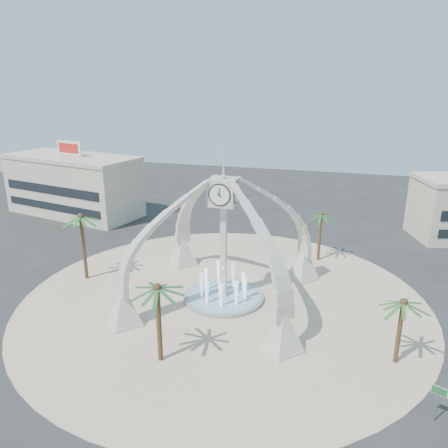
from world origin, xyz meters
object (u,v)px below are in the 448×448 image
(fountain, at_px, (224,296))
(palm_east, at_px, (403,303))
(clock_tower, at_px, (224,238))
(palm_north, at_px, (321,215))
(street_sign, at_px, (439,395))
(palm_west, at_px, (81,218))
(palm_south, at_px, (157,289))

(fountain, height_order, palm_east, palm_east)
(clock_tower, bearing_deg, palm_north, 57.68)
(street_sign, bearing_deg, fountain, 168.72)
(palm_west, height_order, street_sign, palm_west)
(palm_west, distance_m, palm_north, 27.24)
(clock_tower, bearing_deg, street_sign, -34.21)
(palm_west, distance_m, palm_south, 18.13)
(palm_west, bearing_deg, fountain, -1.26)
(clock_tower, distance_m, palm_east, 16.94)
(fountain, bearing_deg, clock_tower, -90.00)
(clock_tower, xyz_separation_m, palm_south, (-1.84, -11.07, -0.33))
(palm_west, xyz_separation_m, street_sign, (33.56, -12.36, -5.11))
(palm_north, bearing_deg, street_sign, -69.28)
(fountain, bearing_deg, street_sign, -34.21)
(clock_tower, relative_size, palm_north, 2.73)
(fountain, distance_m, palm_east, 17.57)
(fountain, xyz_separation_m, palm_west, (-15.90, 0.35, 6.77))
(street_sign, bearing_deg, palm_north, 133.65)
(palm_north, bearing_deg, palm_east, -68.65)
(clock_tower, height_order, palm_east, clock_tower)
(palm_east, bearing_deg, palm_north, 111.35)
(clock_tower, height_order, palm_south, clock_tower)
(palm_east, bearing_deg, palm_west, 168.28)
(clock_tower, xyz_separation_m, palm_east, (15.71, -6.21, -1.35))
(palm_west, height_order, palm_north, palm_west)
(palm_south, xyz_separation_m, street_sign, (19.51, -0.94, -4.22))
(palm_west, relative_size, street_sign, 2.93)
(palm_west, bearing_deg, street_sign, -20.22)
(clock_tower, distance_m, street_sign, 21.84)
(fountain, relative_size, palm_north, 1.22)
(fountain, height_order, palm_north, palm_north)
(palm_west, bearing_deg, palm_north, 27.65)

